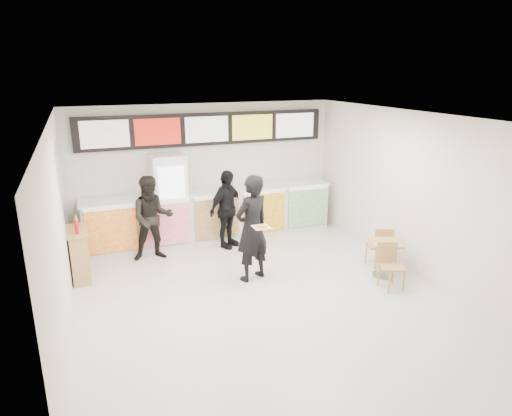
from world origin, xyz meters
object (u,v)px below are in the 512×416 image
cafe_table (385,252)px  condiment_ledge (80,254)px  drinks_fridge (170,201)px  customer_mid (227,209)px  customer_left (152,218)px  service_counter (213,215)px  customer_main (252,228)px

cafe_table → condiment_ledge: condiment_ledge is taller
drinks_fridge → customer_mid: size_ratio=1.18×
customer_left → service_counter: bearing=28.7°
customer_main → service_counter: bearing=-108.2°
drinks_fridge → customer_main: (1.03, -2.25, -0.02)m
drinks_fridge → condiment_ledge: drinks_fridge is taller
service_counter → customer_main: bearing=-87.6°
drinks_fridge → customer_left: drinks_fridge is taller
drinks_fridge → customer_left: (-0.49, -0.66, -0.14)m
service_counter → customer_left: 1.59m
customer_mid → cafe_table: 3.37m
customer_main → customer_mid: 1.70m
drinks_fridge → customer_main: size_ratio=1.02×
service_counter → drinks_fridge: bearing=179.0°
customer_left → customer_mid: (1.58, 0.10, -0.02)m
drinks_fridge → customer_mid: bearing=-27.0°
customer_left → customer_main: bearing=-41.9°
customer_mid → customer_left: bearing=151.1°
service_counter → condiment_ledge: service_counter is taller
customer_main → condiment_ledge: (-2.91, 1.16, -0.50)m
service_counter → drinks_fridge: drinks_fridge is taller
customer_left → customer_mid: customer_left is taller
service_counter → customer_mid: 0.63m
customer_mid → cafe_table: (2.25, -2.48, -0.37)m
service_counter → cafe_table: bearing=-51.3°
customer_left → customer_mid: size_ratio=1.02×
customer_mid → cafe_table: size_ratio=1.19×
customer_main → customer_mid: (0.07, 1.69, -0.13)m
customer_left → cafe_table: (3.84, -2.38, -0.39)m
condiment_ledge → drinks_fridge: bearing=30.0°
customer_mid → condiment_ledge: size_ratio=1.51×
service_counter → customer_main: (0.09, -2.23, 0.41)m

